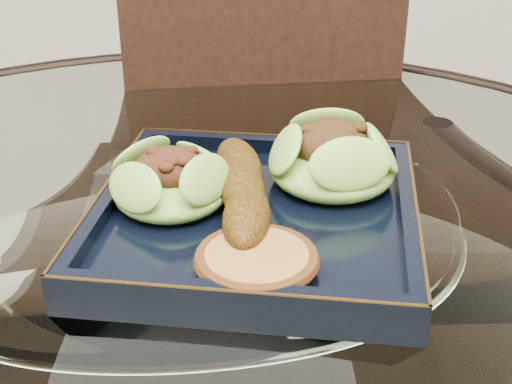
{
  "coord_description": "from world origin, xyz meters",
  "views": [
    {
      "loc": [
        0.03,
        -0.5,
        1.08
      ],
      "look_at": [
        0.05,
        0.03,
        0.8
      ],
      "focal_mm": 50.0,
      "sensor_mm": 36.0,
      "label": 1
    }
  ],
  "objects": [
    {
      "name": "dining_chair",
      "position": [
        0.09,
        0.32,
        0.51
      ],
      "size": [
        0.43,
        0.43,
        0.91
      ],
      "rotation": [
        0.0,
        0.0,
        0.09
      ],
      "color": "#331C11",
      "rests_on": "ground"
    },
    {
      "name": "navy_plate",
      "position": [
        0.05,
        0.03,
        0.77
      ],
      "size": [
        0.31,
        0.31,
        0.02
      ],
      "primitive_type": "cube",
      "rotation": [
        0.0,
        0.0,
        -0.17
      ],
      "color": "black",
      "rests_on": "dining_table"
    },
    {
      "name": "lettuce_wrap_left",
      "position": [
        -0.02,
        0.05,
        0.8
      ],
      "size": [
        0.13,
        0.13,
        0.04
      ],
      "primitive_type": "ellipsoid",
      "rotation": [
        0.0,
        0.0,
        0.43
      ],
      "color": "#5EA831",
      "rests_on": "navy_plate"
    },
    {
      "name": "lettuce_wrap_right",
      "position": [
        0.13,
        0.08,
        0.8
      ],
      "size": [
        0.15,
        0.15,
        0.04
      ],
      "primitive_type": "ellipsoid",
      "rotation": [
        0.0,
        0.0,
        -0.34
      ],
      "color": "#63A530",
      "rests_on": "navy_plate"
    },
    {
      "name": "roasted_plantain",
      "position": [
        0.04,
        0.04,
        0.8
      ],
      "size": [
        0.05,
        0.18,
        0.03
      ],
      "primitive_type": "ellipsoid",
      "rotation": [
        0.0,
        0.0,
        1.61
      ],
      "color": "#643E0A",
      "rests_on": "navy_plate"
    },
    {
      "name": "crumb_patty",
      "position": [
        0.05,
        -0.06,
        0.79
      ],
      "size": [
        0.11,
        0.11,
        0.02
      ],
      "primitive_type": "cylinder",
      "rotation": [
        0.0,
        0.0,
        0.39
      ],
      "color": "#A37136",
      "rests_on": "navy_plate"
    }
  ]
}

